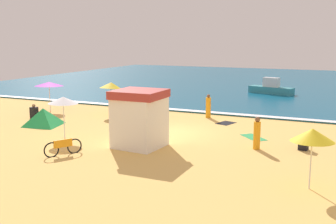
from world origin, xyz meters
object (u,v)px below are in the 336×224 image
object	(u,v)px
lifeguard_cabana	(139,118)
beach_umbrella_5	(63,100)
beach_tent	(43,117)
parked_bicycle	(63,147)
small_boat_0	(271,88)
beachgoer_3	(34,112)
beach_umbrella_0	(111,85)
beachgoer_2	(257,134)
beach_umbrella_4	(49,84)
beach_umbrella_1	(312,135)
beachgoer_4	(304,143)
beachgoer_5	(208,107)

from	to	relation	value
lifeguard_cabana	beach_umbrella_5	xyz separation A→B (m)	(-4.50, -0.11, 0.61)
beach_tent	parked_bicycle	bearing A→B (deg)	-41.89
beach_umbrella_5	small_boat_0	xyz separation A→B (m)	(6.87, 21.76, -1.46)
beachgoer_3	beach_umbrella_5	bearing A→B (deg)	-33.75
lifeguard_cabana	beach_umbrella_0	world-z (taller)	lifeguard_cabana
beachgoer_2	lifeguard_cabana	bearing A→B (deg)	-160.22
beach_umbrella_0	beachgoer_3	xyz separation A→B (m)	(-3.94, -3.35, -1.62)
beach_umbrella_4	small_boat_0	world-z (taller)	beach_umbrella_4
beachgoer_2	beachgoer_3	size ratio (longest dim) A/B	1.66
beach_umbrella_1	beachgoer_4	size ratio (longest dim) A/B	2.79
beach_umbrella_1	beach_umbrella_5	xyz separation A→B (m)	(-12.68, 2.44, 0.09)
beach_umbrella_4	beach_umbrella_5	xyz separation A→B (m)	(6.25, -6.23, 0.06)
lifeguard_cabana	beachgoer_4	bearing A→B (deg)	20.02
beach_umbrella_1	beach_umbrella_5	size ratio (longest dim) A/B	0.98
beach_umbrella_4	small_boat_0	size ratio (longest dim) A/B	0.51
beach_umbrella_1	beach_umbrella_5	bearing A→B (deg)	169.09
beach_umbrella_4	beach_umbrella_0	bearing A→B (deg)	8.35
beach_tent	parked_bicycle	size ratio (longest dim) A/B	1.82
beach_umbrella_4	beachgoer_2	size ratio (longest dim) A/B	1.40
lifeguard_cabana	small_boat_0	xyz separation A→B (m)	(2.38, 21.66, -0.84)
beachgoer_3	beachgoer_4	bearing A→B (deg)	-2.59
lifeguard_cabana	beach_umbrella_0	bearing A→B (deg)	130.93
beach_tent	small_boat_0	bearing A→B (deg)	62.74
beach_umbrella_5	parked_bicycle	distance (m)	3.72
lifeguard_cabana	beach_umbrella_1	bearing A→B (deg)	-17.30
beach_tent	parked_bicycle	xyz separation A→B (m)	(5.28, -4.74, -0.14)
beach_umbrella_4	parked_bicycle	xyz separation A→B (m)	(8.27, -8.87, -1.60)
beach_umbrella_0	beachgoer_2	world-z (taller)	beach_umbrella_0
small_boat_0	beach_umbrella_4	bearing A→B (deg)	-130.19
parked_bicycle	beach_umbrella_4	bearing A→B (deg)	133.00
beach_umbrella_0	beach_umbrella_5	xyz separation A→B (m)	(1.43, -6.94, 0.02)
beachgoer_2	beachgoer_4	xyz separation A→B (m)	(2.07, 0.78, -0.42)
beachgoer_2	beach_tent	bearing A→B (deg)	179.70
beach_tent	beachgoer_5	size ratio (longest dim) A/B	1.86
beach_tent	beachgoer_2	bearing A→B (deg)	-0.30
beach_umbrella_5	beachgoer_2	world-z (taller)	beach_umbrella_5
beach_umbrella_0	small_boat_0	size ratio (longest dim) A/B	0.53
beach_umbrella_1	parked_bicycle	world-z (taller)	beach_umbrella_1
beachgoer_4	small_boat_0	size ratio (longest dim) A/B	0.18
parked_bicycle	beach_umbrella_0	bearing A→B (deg)	109.77
beach_umbrella_4	beach_umbrella_5	world-z (taller)	beach_umbrella_5
beachgoer_2	beach_umbrella_0	bearing A→B (deg)	156.42
lifeguard_cabana	beach_tent	xyz separation A→B (m)	(-7.76, 1.99, -0.91)
beachgoer_3	beachgoer_5	xyz separation A→B (m)	(10.53, 4.93, 0.33)
beachgoer_2	small_boat_0	size ratio (longest dim) A/B	0.36
beach_tent	beachgoer_5	bearing A→B (deg)	37.32
small_boat_0	beach_tent	bearing A→B (deg)	-117.26
lifeguard_cabana	beachgoer_4	world-z (taller)	lifeguard_cabana
beach_umbrella_0	beachgoer_5	bearing A→B (deg)	13.49
beach_umbrella_5	small_boat_0	world-z (taller)	beach_umbrella_5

